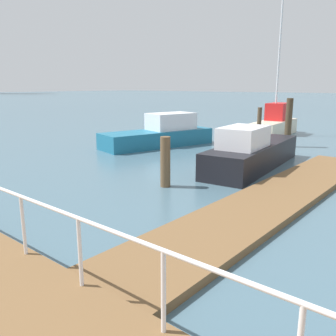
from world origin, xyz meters
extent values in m
cube|color=brown|center=(3.54, 8.82, 0.09)|extent=(14.08, 2.00, 0.18)
cylinder|color=white|center=(-3.15, 7.29, 0.93)|extent=(0.06, 0.06, 1.05)
cylinder|color=white|center=(-3.15, 8.87, 0.93)|extent=(0.06, 0.06, 1.05)
cylinder|color=white|center=(-3.15, 10.45, 0.93)|extent=(0.06, 0.06, 1.05)
cylinder|color=white|center=(-3.15, 9.66, 1.45)|extent=(0.06, 30.09, 0.06)
cylinder|color=brown|center=(13.14, 14.03, 1.02)|extent=(0.24, 0.24, 2.03)
cylinder|color=brown|center=(2.72, 12.24, 0.83)|extent=(0.33, 0.33, 1.66)
cylinder|color=#473826|center=(12.89, 12.23, 1.30)|extent=(0.34, 0.34, 2.60)
cube|color=#1E6B8C|center=(8.57, 17.77, 0.43)|extent=(6.60, 3.42, 0.86)
cube|color=white|center=(9.45, 17.54, 1.31)|extent=(2.81, 2.11, 0.90)
cube|color=black|center=(7.20, 11.35, 0.49)|extent=(6.70, 2.48, 0.98)
cube|color=white|center=(6.04, 11.22, 1.37)|extent=(2.28, 1.62, 0.79)
cube|color=beige|center=(16.74, 14.66, 0.49)|extent=(5.43, 2.03, 0.97)
cube|color=red|center=(17.35, 14.72, 1.53)|extent=(2.07, 1.40, 1.12)
cylinder|color=silver|center=(16.74, 14.66, 5.08)|extent=(0.12, 0.12, 8.21)
camera|label=1|loc=(-5.99, 4.84, 3.28)|focal=38.41mm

